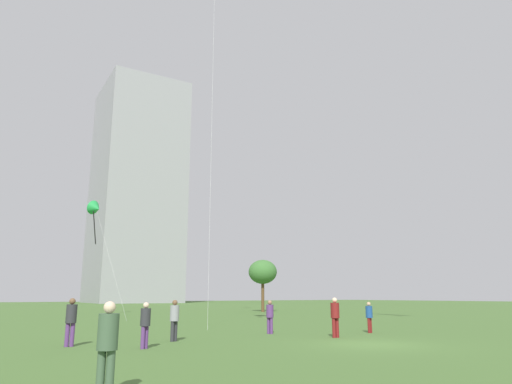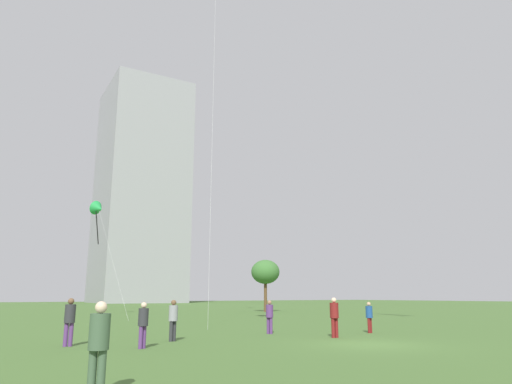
# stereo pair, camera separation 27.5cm
# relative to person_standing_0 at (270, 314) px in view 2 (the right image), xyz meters

# --- Properties ---
(ground) EXTENTS (280.00, 280.00, 0.00)m
(ground) POSITION_rel_person_standing_0_xyz_m (0.27, -6.44, -0.95)
(ground) COLOR #476B30
(person_standing_0) EXTENTS (0.37, 0.37, 1.65)m
(person_standing_0) POSITION_rel_person_standing_0_xyz_m (0.00, 0.00, 0.00)
(person_standing_0) COLOR #593372
(person_standing_0) RESTS_ON ground
(person_standing_1) EXTENTS (0.35, 0.35, 1.55)m
(person_standing_1) POSITION_rel_person_standing_0_xyz_m (4.63, -2.40, -0.05)
(person_standing_1) COLOR maroon
(person_standing_1) RESTS_ON ground
(person_standing_2) EXTENTS (0.40, 0.40, 1.78)m
(person_standing_2) POSITION_rel_person_standing_0_xyz_m (-11.40, -10.41, 0.08)
(person_standing_2) COLOR #3F593F
(person_standing_2) RESTS_ON ground
(person_standing_3) EXTENTS (0.40, 0.40, 1.79)m
(person_standing_3) POSITION_rel_person_standing_0_xyz_m (-9.80, -0.61, 0.08)
(person_standing_3) COLOR #593372
(person_standing_3) RESTS_ON ground
(person_standing_4) EXTENTS (0.37, 0.37, 1.64)m
(person_standing_4) POSITION_rel_person_standing_0_xyz_m (-7.72, -2.88, -0.00)
(person_standing_4) COLOR #593372
(person_standing_4) RESTS_ON ground
(person_standing_5) EXTENTS (0.40, 0.40, 1.80)m
(person_standing_5) POSITION_rel_person_standing_0_xyz_m (1.21, -3.46, 0.09)
(person_standing_5) COLOR maroon
(person_standing_5) RESTS_ON ground
(person_standing_6) EXTENTS (0.38, 0.38, 1.70)m
(person_standing_6) POSITION_rel_person_standing_0_xyz_m (-5.67, -0.92, 0.03)
(person_standing_6) COLOR #2D2D33
(person_standing_6) RESTS_ON ground
(kite_flying_2) EXTENTS (1.81, 11.61, 11.14)m
(kite_flying_2) POSITION_rel_person_standing_0_xyz_m (-1.85, 26.75, 9.34)
(kite_flying_2) COLOR silver
(kite_flying_2) RESTS_ON ground
(park_tree_0) EXTENTS (3.39, 3.39, 6.07)m
(park_tree_0) POSITION_rel_person_standing_0_xyz_m (18.18, 26.54, 3.66)
(park_tree_0) COLOR brown
(park_tree_0) RESTS_ON ground
(distant_highrise_0) EXTENTS (22.86, 25.57, 60.38)m
(distant_highrise_0) POSITION_rel_person_standing_0_xyz_m (29.55, 103.91, 29.24)
(distant_highrise_0) COLOR #939399
(distant_highrise_0) RESTS_ON ground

